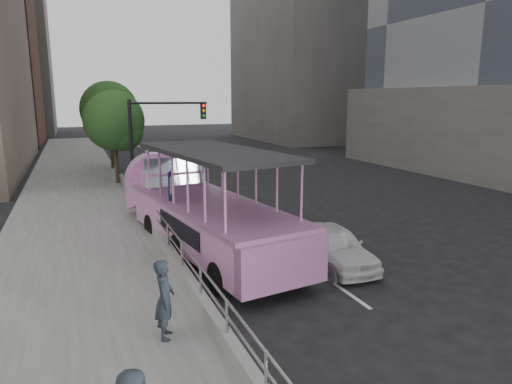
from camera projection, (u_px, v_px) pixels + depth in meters
The scene contains 12 objects.
ground at pixel (283, 272), 14.01m from camera, with size 160.00×160.00×0.00m, color black.
sidewalk at pixel (78, 211), 20.98m from camera, with size 5.50×80.00×0.30m, color #A4A49E.
kerb_wall at pixel (169, 250), 14.60m from camera, with size 0.24×30.00×0.36m, color #ACABA6.
guardrail at pixel (168, 230), 14.46m from camera, with size 0.07×22.00×0.71m.
duck_boat at pixel (198, 210), 16.26m from camera, with size 4.20×11.21×3.64m.
car at pixel (333, 246), 14.47m from camera, with size 1.54×3.83×1.31m, color white.
pedestrian_near at pixel (165, 299), 9.47m from camera, with size 0.63×0.41×1.71m, color #272F39.
parking_sign at pixel (171, 203), 15.36m from camera, with size 0.25×0.61×2.87m.
traffic_signal at pixel (154, 132), 24.05m from camera, with size 4.20×0.32×5.20m.
street_tree_near at pixel (116, 123), 26.52m from camera, with size 3.52×3.52×5.72m.
street_tree_far at pixel (111, 112), 31.95m from camera, with size 3.97×3.97×6.45m.
midrise_stone_a at pixel (329, 13), 58.43m from camera, with size 20.00×20.00×32.00m, color gray.
Camera 1 is at (-5.68, -11.97, 5.25)m, focal length 32.00 mm.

